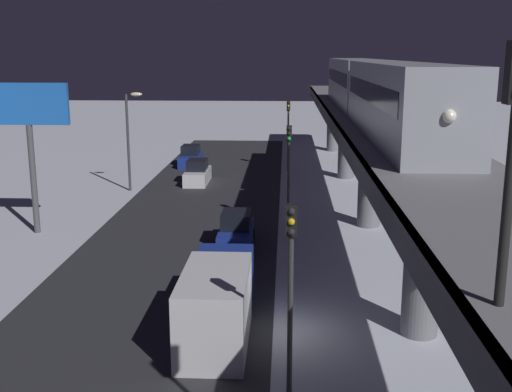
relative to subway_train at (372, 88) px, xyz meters
The scene contains 13 objects.
ground_plane 18.80m from the subway_train, 71.93° to the left, with size 240.00×240.00×0.00m, color silver.
avenue_asphalt 21.21m from the subway_train, 55.15° to the left, with size 11.00×108.40×0.01m, color #28282D.
elevated_railway 16.17m from the subway_train, 89.67° to the left, with size 5.00×108.40×6.72m.
subway_train is the anchor object (origin of this frame).
sedan_blue 12.16m from the subway_train, 32.73° to the left, with size 1.91×4.50×1.97m.
sedan_blue_2 26.08m from the subway_train, 54.96° to the right, with size 1.80×4.67×1.97m.
sedan_white 19.10m from the subway_train, 44.31° to the right, with size 1.80×4.55×1.97m.
box_truck 19.36m from the subway_train, 64.64° to the left, with size 2.40×7.40×2.80m.
traffic_light_near 22.48m from the subway_train, 76.89° to the left, with size 0.32×0.44×6.40m.
traffic_light_mid 6.83m from the subway_train, 19.50° to the left, with size 0.32×0.44×6.40m.
traffic_light_far 19.12m from the subway_train, 74.42° to the right, with size 0.32×0.44×6.40m.
commercial_billboard 20.38m from the subway_train, ahead, with size 4.80×0.36×8.90m.
street_lamp_far 19.76m from the subway_train, 27.80° to the right, with size 1.35×0.44×7.65m.
Camera 1 is at (-0.03, 22.61, 10.54)m, focal length 43.96 mm.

